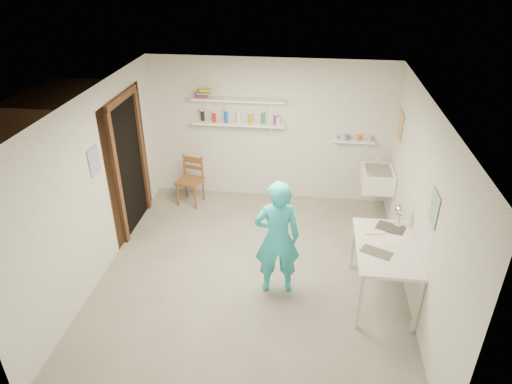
# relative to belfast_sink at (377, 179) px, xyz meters

# --- Properties ---
(floor) EXTENTS (4.00, 4.50, 0.02)m
(floor) POSITION_rel_belfast_sink_xyz_m (-1.75, -1.70, -0.71)
(floor) COLOR slate
(floor) RESTS_ON ground
(ceiling) EXTENTS (4.00, 4.50, 0.02)m
(ceiling) POSITION_rel_belfast_sink_xyz_m (-1.75, -1.70, 1.71)
(ceiling) COLOR silver
(ceiling) RESTS_ON wall_back
(wall_back) EXTENTS (4.00, 0.02, 2.40)m
(wall_back) POSITION_rel_belfast_sink_xyz_m (-1.75, 0.56, 0.50)
(wall_back) COLOR silver
(wall_back) RESTS_ON ground
(wall_front) EXTENTS (4.00, 0.02, 2.40)m
(wall_front) POSITION_rel_belfast_sink_xyz_m (-1.75, -3.96, 0.50)
(wall_front) COLOR silver
(wall_front) RESTS_ON ground
(wall_left) EXTENTS (0.02, 4.50, 2.40)m
(wall_left) POSITION_rel_belfast_sink_xyz_m (-3.76, -1.70, 0.50)
(wall_left) COLOR silver
(wall_left) RESTS_ON ground
(wall_right) EXTENTS (0.02, 4.50, 2.40)m
(wall_right) POSITION_rel_belfast_sink_xyz_m (0.26, -1.70, 0.50)
(wall_right) COLOR silver
(wall_right) RESTS_ON ground
(doorway_recess) EXTENTS (0.02, 0.90, 2.00)m
(doorway_recess) POSITION_rel_belfast_sink_xyz_m (-3.74, -0.65, 0.30)
(doorway_recess) COLOR black
(doorway_recess) RESTS_ON wall_left
(corridor_box) EXTENTS (1.40, 1.50, 2.10)m
(corridor_box) POSITION_rel_belfast_sink_xyz_m (-4.45, -0.65, 0.35)
(corridor_box) COLOR brown
(corridor_box) RESTS_ON ground
(door_lintel) EXTENTS (0.06, 1.05, 0.10)m
(door_lintel) POSITION_rel_belfast_sink_xyz_m (-3.72, -0.65, 1.35)
(door_lintel) COLOR brown
(door_lintel) RESTS_ON wall_left
(door_jamb_near) EXTENTS (0.06, 0.10, 2.00)m
(door_jamb_near) POSITION_rel_belfast_sink_xyz_m (-3.72, -1.15, 0.30)
(door_jamb_near) COLOR brown
(door_jamb_near) RESTS_ON ground
(door_jamb_far) EXTENTS (0.06, 0.10, 2.00)m
(door_jamb_far) POSITION_rel_belfast_sink_xyz_m (-3.72, -0.15, 0.30)
(door_jamb_far) COLOR brown
(door_jamb_far) RESTS_ON ground
(shelf_lower) EXTENTS (1.50, 0.22, 0.03)m
(shelf_lower) POSITION_rel_belfast_sink_xyz_m (-2.25, 0.43, 0.65)
(shelf_lower) COLOR white
(shelf_lower) RESTS_ON wall_back
(shelf_upper) EXTENTS (1.50, 0.22, 0.03)m
(shelf_upper) POSITION_rel_belfast_sink_xyz_m (-2.25, 0.43, 1.05)
(shelf_upper) COLOR white
(shelf_upper) RESTS_ON wall_back
(ledge_shelf) EXTENTS (0.70, 0.14, 0.03)m
(ledge_shelf) POSITION_rel_belfast_sink_xyz_m (-0.40, 0.47, 0.42)
(ledge_shelf) COLOR white
(ledge_shelf) RESTS_ON wall_back
(poster_left) EXTENTS (0.01, 0.28, 0.36)m
(poster_left) POSITION_rel_belfast_sink_xyz_m (-3.74, -1.65, 0.85)
(poster_left) COLOR #334C7F
(poster_left) RESTS_ON wall_left
(poster_right_a) EXTENTS (0.01, 0.34, 0.42)m
(poster_right_a) POSITION_rel_belfast_sink_xyz_m (0.24, 0.10, 0.85)
(poster_right_a) COLOR #995933
(poster_right_a) RESTS_ON wall_right
(poster_right_b) EXTENTS (0.01, 0.30, 0.38)m
(poster_right_b) POSITION_rel_belfast_sink_xyz_m (0.24, -2.25, 0.80)
(poster_right_b) COLOR #3F724C
(poster_right_b) RESTS_ON wall_right
(belfast_sink) EXTENTS (0.48, 0.60, 0.30)m
(belfast_sink) POSITION_rel_belfast_sink_xyz_m (0.00, 0.00, 0.00)
(belfast_sink) COLOR white
(belfast_sink) RESTS_ON wall_right
(man) EXTENTS (0.62, 0.47, 1.56)m
(man) POSITION_rel_belfast_sink_xyz_m (-1.41, -1.94, 0.08)
(man) COLOR #26B5C1
(man) RESTS_ON ground
(wall_clock) EXTENTS (0.28, 0.08, 0.28)m
(wall_clock) POSITION_rel_belfast_sink_xyz_m (-1.37, -1.72, 0.34)
(wall_clock) COLOR beige
(wall_clock) RESTS_ON man
(wooden_chair) EXTENTS (0.46, 0.45, 0.84)m
(wooden_chair) POSITION_rel_belfast_sink_xyz_m (-3.05, 0.09, -0.28)
(wooden_chair) COLOR brown
(wooden_chair) RESTS_ON ground
(work_table) EXTENTS (0.71, 1.19, 0.79)m
(work_table) POSITION_rel_belfast_sink_xyz_m (-0.11, -1.96, -0.30)
(work_table) COLOR silver
(work_table) RESTS_ON ground
(desk_lamp) EXTENTS (0.15, 0.15, 0.15)m
(desk_lamp) POSITION_rel_belfast_sink_xyz_m (0.09, -1.48, 0.31)
(desk_lamp) COLOR silver
(desk_lamp) RESTS_ON work_table
(spray_cans) EXTENTS (1.26, 0.06, 0.17)m
(spray_cans) POSITION_rel_belfast_sink_xyz_m (-2.25, 0.43, 0.75)
(spray_cans) COLOR black
(spray_cans) RESTS_ON shelf_lower
(book_stack) EXTENTS (0.26, 0.14, 0.14)m
(book_stack) POSITION_rel_belfast_sink_xyz_m (-2.81, 0.43, 1.14)
(book_stack) COLOR red
(book_stack) RESTS_ON shelf_upper
(ledge_pots) EXTENTS (0.48, 0.07, 0.09)m
(ledge_pots) POSITION_rel_belfast_sink_xyz_m (-0.40, 0.47, 0.48)
(ledge_pots) COLOR silver
(ledge_pots) RESTS_ON ledge_shelf
(papers) EXTENTS (0.30, 0.22, 0.02)m
(papers) POSITION_rel_belfast_sink_xyz_m (-0.11, -1.96, 0.10)
(papers) COLOR silver
(papers) RESTS_ON work_table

